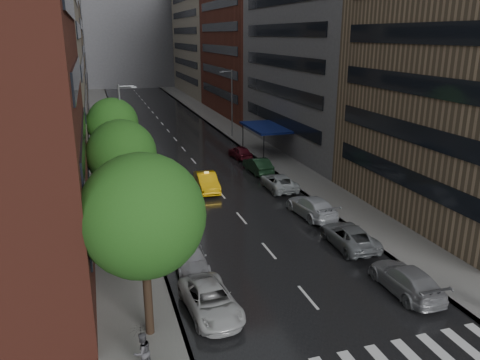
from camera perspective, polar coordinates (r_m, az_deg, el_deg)
name	(u,v)px	position (r m, az deg, el deg)	size (l,w,h in m)	color
ground	(345,341)	(23.55, 12.68, -18.65)	(220.00, 220.00, 0.00)	gray
road	(170,133)	(68.39, -8.48, 5.63)	(14.00, 140.00, 0.01)	black
sidewalk_left	(106,137)	(67.62, -16.06, 5.07)	(4.00, 140.00, 0.15)	gray
sidewalk_right	(230,129)	(70.28, -1.19, 6.19)	(4.00, 140.00, 0.15)	gray
buildings_left	(50,17)	(75.20, -22.15, 17.92)	(8.00, 108.00, 38.00)	maroon
buildings_right	(254,25)	(77.17, 1.78, 18.36)	(8.05, 109.10, 36.00)	#937A5B
building_far	(126,25)	(134.63, -13.71, 17.89)	(40.00, 14.00, 32.00)	slate
tree_near	(143,216)	(20.92, -11.80, -4.32)	(5.59, 5.59, 8.90)	#382619
tree_mid	(122,154)	(34.58, -14.22, 3.04)	(5.00, 5.00, 7.97)	#382619
tree_far	(113,123)	(47.36, -15.26, 6.66)	(4.94, 4.94, 7.88)	#382619
taxi	(207,182)	(42.68, -4.08, -0.24)	(1.72, 4.94, 1.63)	#FFB90D
parked_cars_left	(171,215)	(35.43, -8.39, -4.30)	(3.03, 29.26, 1.51)	silver
parked_cars_right	(302,199)	(38.65, 7.54, -2.34)	(2.63, 35.50, 1.59)	gray
ped_black_umbrella	(142,345)	(20.96, -11.88, -19.03)	(1.06, 0.99, 2.09)	#4D4C51
street_lamp_left	(123,129)	(47.12, -14.12, 6.08)	(1.74, 0.22, 9.00)	gray
street_lamp_right	(231,102)	(64.40, -1.06, 9.51)	(1.74, 0.22, 9.00)	gray
awning	(265,127)	(55.71, 3.12, 6.42)	(4.00, 8.00, 3.12)	navy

